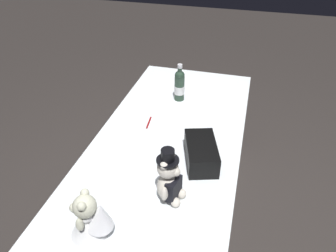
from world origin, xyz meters
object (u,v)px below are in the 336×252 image
at_px(champagne_bottle, 179,85).
at_px(signing_pen, 149,123).
at_px(teddy_bear_bride, 91,217).
at_px(teddy_bear_groom, 169,180).
at_px(gift_case_black, 201,153).

height_order(champagne_bottle, signing_pen, champagne_bottle).
relative_size(teddy_bear_bride, champagne_bottle, 0.83).
bearing_deg(teddy_bear_groom, champagne_bottle, -169.44).
xyz_separation_m(signing_pen, gift_case_black, (0.28, 0.39, 0.06)).
distance_m(teddy_bear_bride, signing_pen, 0.87).
height_order(teddy_bear_bride, gift_case_black, teddy_bear_bride).
height_order(teddy_bear_groom, signing_pen, teddy_bear_groom).
relative_size(teddy_bear_bride, signing_pen, 1.68).
bearing_deg(gift_case_black, champagne_bottle, -156.62).
distance_m(teddy_bear_bride, gift_case_black, 0.69).
bearing_deg(gift_case_black, teddy_bear_bride, -32.10).
height_order(teddy_bear_groom, teddy_bear_bride, teddy_bear_groom).
height_order(teddy_bear_groom, champagne_bottle, teddy_bear_groom).
bearing_deg(signing_pen, champagne_bottle, 161.69).
relative_size(champagne_bottle, signing_pen, 2.02).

